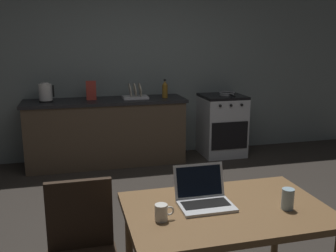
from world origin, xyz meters
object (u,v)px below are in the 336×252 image
Objects in this scene: frying_pan at (227,93)px; cereal_box at (91,90)px; electric_kettle at (46,93)px; coffee_mug at (162,212)px; dining_table at (226,219)px; dish_rack at (135,95)px; laptop at (204,198)px; chair at (82,250)px; bottle at (165,89)px; drinking_glass at (288,199)px; stove_oven at (222,125)px.

frying_pan is 1.94m from cereal_box.
coffee_mug is (0.77, -3.24, -0.25)m from electric_kettle.
dining_table is 3.19m from dish_rack.
cereal_box is (-0.19, 3.26, 0.26)m from coffee_mug.
coffee_mug is (-0.30, -0.14, 0.00)m from laptop.
laptop is at bearing 147.48° from dining_table.
chair reaches higher than coffee_mug.
bottle is at bearing 82.77° from dining_table.
cereal_box is at bearing 100.60° from dining_table.
drinking_glass is at bearing -91.03° from bottle.
electric_kettle is at bearing 179.32° from frying_pan.
drinking_glass is (1.19, -0.17, 0.25)m from chair.
laptop is 1.26× the size of cereal_box.
dining_table is (-1.27, -3.18, 0.20)m from stove_oven.
stove_oven is 0.99× the size of chair.
drinking_glass is 3.31m from dish_rack.
frying_pan reaches higher than laptop.
drinking_glass is at bearing -105.90° from stove_oven.
frying_pan is at bearing -1.27° from dish_rack.
chair is 0.77m from laptop.
coffee_mug is at bearing -118.51° from frying_pan.
laptop is (-1.39, -3.10, 0.31)m from stove_oven.
coffee_mug is 0.32× the size of dish_rack.
bottle reaches higher than electric_kettle.
stove_oven reaches higher than coffee_mug.
stove_oven is 1.05m from bottle.
stove_oven is at bearing 155.16° from frying_pan.
bottle is 1.00m from cereal_box.
stove_oven is at bearing 3.10° from bottle.
electric_kettle reaches higher than stove_oven.
dish_rack is (1.17, 0.00, -0.07)m from electric_kettle.
bottle is at bearing 91.77° from laptop.
dish_rack reaches higher than coffee_mug.
cereal_box is at bearing 179.31° from stove_oven.
dish_rack is at bearing 96.07° from drinking_glass.
cereal_box reaches higher than drinking_glass.
chair is 2.83× the size of laptop.
chair is 3.58× the size of cereal_box.
laptop is at bearing -115.25° from frying_pan.
cereal_box is (-0.60, 3.20, 0.38)m from dining_table.
bottle is (-0.88, -0.05, 0.57)m from stove_oven.
coffee_mug is 3.28m from cereal_box.
laptop reaches higher than stove_oven.
frying_pan is 1.34m from dish_rack.
cereal_box is at bearing 105.84° from drinking_glass.
frying_pan is 1.18× the size of dish_rack.
stove_oven is 3.77m from chair.
cereal_box reaches higher than coffee_mug.
dining_table is at bearing -21.19° from laptop.
dish_rack is at bearing 90.19° from dining_table.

